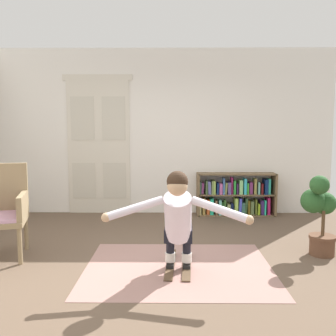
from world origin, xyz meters
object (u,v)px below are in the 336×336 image
bookshelf (235,196)px  potted_plant (320,212)px  skis_pair (179,265)px  person_skier (178,215)px

bookshelf → potted_plant: potted_plant is taller
skis_pair → person_skier: bearing=-93.3°
person_skier → skis_pair: bearing=86.7°
bookshelf → skis_pair: size_ratio=1.75×
bookshelf → person_skier: (-1.05, -2.62, 0.31)m
skis_pair → person_skier: 0.66m
skis_pair → person_skier: (-0.01, -0.22, 0.62)m
bookshelf → potted_plant: bearing=-70.9°
bookshelf → person_skier: person_skier is taller
potted_plant → bookshelf: bearing=109.1°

